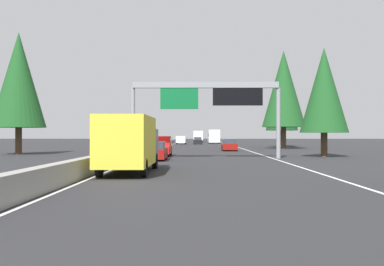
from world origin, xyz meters
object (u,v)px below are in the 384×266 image
(pickup_far_left, at_px, (160,146))
(conifer_right_mid, at_px, (284,89))
(sedan_near_center, at_px, (155,151))
(conifer_right_far, at_px, (282,102))
(sedan_far_center, at_px, (229,145))
(box_truck_far_right, at_px, (130,142))
(sedan_mid_center, at_px, (198,141))
(minivan_near_right, at_px, (181,140))
(bus_mid_left, at_px, (214,136))
(sign_gantry_overhead, at_px, (208,98))
(conifer_right_near, at_px, (324,90))
(conifer_left_near, at_px, (19,80))
(box_truck_distant_a, at_px, (198,136))

(pickup_far_left, relative_size, conifer_right_mid, 0.40)
(sedan_near_center, bearing_deg, conifer_right_far, -22.30)
(conifer_right_mid, xyz_separation_m, conifer_right_far, (11.99, -1.84, -1.12))
(pickup_far_left, bearing_deg, sedan_far_center, -27.14)
(box_truck_far_right, bearing_deg, sedan_mid_center, -2.84)
(minivan_near_right, xyz_separation_m, sedan_mid_center, (-1.08, -3.52, -0.27))
(sedan_near_center, bearing_deg, bus_mid_left, -5.54)
(minivan_near_right, relative_size, conifer_right_far, 0.41)
(sedan_mid_center, height_order, bus_mid_left, bus_mid_left)
(sign_gantry_overhead, distance_m, box_truck_far_right, 16.16)
(box_truck_far_right, xyz_separation_m, sedan_far_center, (33.96, -7.53, -0.93))
(minivan_near_right, height_order, conifer_right_mid, conifer_right_mid)
(bus_mid_left, xyz_separation_m, sedan_near_center, (-73.87, 7.17, -1.03))
(conifer_right_near, bearing_deg, minivan_near_right, 14.89)
(bus_mid_left, height_order, conifer_left_near, conifer_left_near)
(sedan_mid_center, distance_m, box_truck_distant_a, 26.25)
(box_truck_far_right, height_order, conifer_right_far, conifer_right_far)
(box_truck_far_right, bearing_deg, minivan_near_right, -0.10)
(sedan_near_center, height_order, box_truck_distant_a, box_truck_distant_a)
(box_truck_far_right, relative_size, pickup_far_left, 1.52)
(sedan_mid_center, relative_size, conifer_right_mid, 0.31)
(conifer_right_near, relative_size, conifer_left_near, 0.80)
(conifer_right_mid, bearing_deg, sedan_near_center, 153.00)
(sedan_far_center, bearing_deg, conifer_left_near, 115.86)
(sedan_mid_center, height_order, conifer_right_near, conifer_right_near)
(sedan_far_center, height_order, conifer_left_near, conifer_left_near)
(sedan_far_center, distance_m, conifer_right_far, 24.52)
(pickup_far_left, xyz_separation_m, conifer_right_mid, (23.73, -15.84, 7.65))
(sign_gantry_overhead, bearing_deg, minivan_near_right, 4.15)
(conifer_right_mid, bearing_deg, conifer_left_near, 123.16)
(sedan_far_center, relative_size, conifer_right_far, 0.36)
(minivan_near_right, xyz_separation_m, conifer_right_near, (-56.35, -14.99, 5.09))
(sedan_mid_center, distance_m, conifer_right_near, 56.70)
(sedan_far_center, height_order, box_truck_distant_a, box_truck_distant_a)
(box_truck_distant_a, xyz_separation_m, conifer_right_mid, (-56.62, -12.17, 6.95))
(bus_mid_left, bearing_deg, box_truck_distant_a, 14.89)
(box_truck_far_right, height_order, conifer_left_near, conifer_left_near)
(pickup_far_left, bearing_deg, sedan_near_center, -179.01)
(conifer_right_mid, bearing_deg, box_truck_far_right, 159.75)
(sedan_far_center, distance_m, conifer_right_mid, 14.77)
(sedan_far_center, relative_size, conifer_right_near, 0.44)
(box_truck_far_right, xyz_separation_m, bus_mid_left, (86.21, -7.39, 0.11))
(pickup_far_left, relative_size, bus_mid_left, 0.49)
(sign_gantry_overhead, distance_m, conifer_left_near, 20.88)
(sign_gantry_overhead, distance_m, pickup_far_left, 7.45)
(conifer_right_far, bearing_deg, box_truck_distant_a, 17.43)
(conifer_right_near, height_order, conifer_left_near, conifer_left_near)
(conifer_right_far, bearing_deg, minivan_near_right, 42.17)
(sedan_far_center, distance_m, conifer_left_near, 25.60)
(sedan_far_center, xyz_separation_m, sedan_near_center, (-21.61, 7.31, 0.00))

